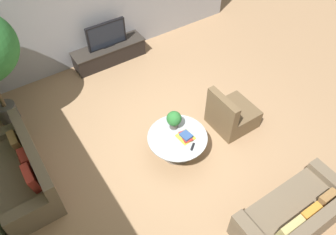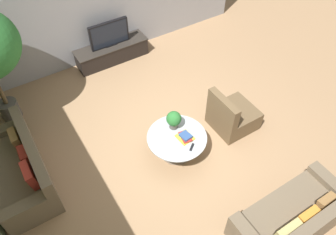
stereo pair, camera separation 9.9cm
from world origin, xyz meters
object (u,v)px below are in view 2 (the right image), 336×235
Objects in this scene: couch_near_entry at (294,219)px; couch_by_wall at (21,170)px; coffee_table at (177,142)px; armchair_wicker at (232,116)px; potted_plant_tabletop at (174,119)px; media_console at (112,52)px; television at (109,34)px.

couch_by_wall is at bearing -43.34° from couch_near_entry.
couch_by_wall reaches higher than coffee_table.
coffee_table is at bearing 89.51° from armchair_wicker.
coffee_table is 1.26m from armchair_wicker.
coffee_table is 1.23× the size of armchair_wicker.
couch_near_entry is (3.22, -3.04, -0.00)m from couch_by_wall.
potted_plant_tabletop is at bearing 71.22° from coffee_table.
media_console is 3.32m from armchair_wicker.
television is at bearing 129.32° from couch_by_wall.
couch_by_wall is (-2.52, 0.90, -0.03)m from coffee_table.
armchair_wicker is (1.26, -0.01, -0.05)m from coffee_table.
television reaches higher than media_console.
coffee_table is 2.68m from couch_by_wall.
couch_by_wall is (-2.73, -2.24, -0.43)m from television.
couch_by_wall is 5.27× the size of potted_plant_tabletop.
media_console is 2.95m from potted_plant_tabletop.
coffee_table is 0.41m from potted_plant_tabletop.
coffee_table is at bearing -93.83° from television.
couch_near_entry reaches higher than media_console.
television is (0.00, -0.00, 0.50)m from media_console.
couch_near_entry is 2.20m from armchair_wicker.
coffee_table is at bearing -108.78° from potted_plant_tabletop.
armchair_wicker reaches higher than couch_by_wall.
couch_by_wall is (-2.73, -2.24, 0.06)m from media_console.
couch_by_wall and couch_near_entry have the same top height.
armchair_wicker is (1.05, -3.15, 0.05)m from media_console.
media_console is 1.86× the size of television.
television is at bearing 18.49° from armchair_wicker.
armchair_wicker reaches higher than potted_plant_tabletop.
armchair_wicker reaches higher than coffee_table.
armchair_wicker is at bearing -11.23° from potted_plant_tabletop.
coffee_table is (-0.21, -3.14, -0.40)m from television.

